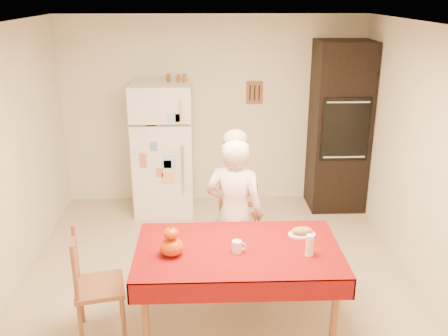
{
  "coord_description": "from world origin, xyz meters",
  "views": [
    {
      "loc": [
        -0.1,
        -4.28,
        2.78
      ],
      "look_at": [
        0.07,
        0.2,
        1.18
      ],
      "focal_mm": 40.0,
      "sensor_mm": 36.0,
      "label": 1
    }
  ],
  "objects_px": {
    "wine_glass": "(310,245)",
    "refrigerator": "(163,149)",
    "dining_table": "(238,256)",
    "bread_plate": "(302,235)",
    "coffee_mug": "(237,247)",
    "pumpkin_lower": "(172,247)",
    "chair_left": "(91,282)",
    "chair_far": "(240,228)",
    "oven_cabinet": "(339,127)",
    "seated_woman": "(235,214)"
  },
  "relations": [
    {
      "from": "coffee_mug",
      "to": "refrigerator",
      "type": "bearing_deg",
      "value": 107.17
    },
    {
      "from": "refrigerator",
      "to": "bread_plate",
      "type": "bearing_deg",
      "value": -59.08
    },
    {
      "from": "seated_woman",
      "to": "bread_plate",
      "type": "xyz_separation_m",
      "value": [
        0.56,
        -0.43,
        -0.0
      ]
    },
    {
      "from": "chair_far",
      "to": "pumpkin_lower",
      "type": "relative_size",
      "value": 4.84
    },
    {
      "from": "chair_far",
      "to": "seated_woman",
      "type": "distance_m",
      "value": 0.36
    },
    {
      "from": "chair_left",
      "to": "dining_table",
      "type": "bearing_deg",
      "value": -99.6
    },
    {
      "from": "bread_plate",
      "to": "coffee_mug",
      "type": "bearing_deg",
      "value": -155.57
    },
    {
      "from": "chair_far",
      "to": "bread_plate",
      "type": "bearing_deg",
      "value": -57.67
    },
    {
      "from": "chair_far",
      "to": "wine_glass",
      "type": "xyz_separation_m",
      "value": [
        0.49,
        -1.0,
        0.34
      ]
    },
    {
      "from": "oven_cabinet",
      "to": "coffee_mug",
      "type": "bearing_deg",
      "value": -119.7
    },
    {
      "from": "seated_woman",
      "to": "wine_glass",
      "type": "relative_size",
      "value": 8.79
    },
    {
      "from": "chair_far",
      "to": "wine_glass",
      "type": "relative_size",
      "value": 5.4
    },
    {
      "from": "wine_glass",
      "to": "oven_cabinet",
      "type": "bearing_deg",
      "value": 71.29
    },
    {
      "from": "coffee_mug",
      "to": "bread_plate",
      "type": "height_order",
      "value": "coffee_mug"
    },
    {
      "from": "oven_cabinet",
      "to": "coffee_mug",
      "type": "height_order",
      "value": "oven_cabinet"
    },
    {
      "from": "dining_table",
      "to": "oven_cabinet",
      "type": "bearing_deg",
      "value": 59.94
    },
    {
      "from": "oven_cabinet",
      "to": "wine_glass",
      "type": "relative_size",
      "value": 12.5
    },
    {
      "from": "refrigerator",
      "to": "wine_glass",
      "type": "xyz_separation_m",
      "value": [
        1.37,
        -2.63,
        -0.0
      ]
    },
    {
      "from": "oven_cabinet",
      "to": "coffee_mug",
      "type": "xyz_separation_m",
      "value": [
        -1.49,
        -2.61,
        -0.29
      ]
    },
    {
      "from": "pumpkin_lower",
      "to": "wine_glass",
      "type": "bearing_deg",
      "value": -2.25
    },
    {
      "from": "wine_glass",
      "to": "refrigerator",
      "type": "bearing_deg",
      "value": 117.57
    },
    {
      "from": "seated_woman",
      "to": "wine_glass",
      "type": "xyz_separation_m",
      "value": [
        0.56,
        -0.76,
        0.08
      ]
    },
    {
      "from": "refrigerator",
      "to": "dining_table",
      "type": "relative_size",
      "value": 1.0
    },
    {
      "from": "dining_table",
      "to": "chair_left",
      "type": "height_order",
      "value": "chair_left"
    },
    {
      "from": "dining_table",
      "to": "pumpkin_lower",
      "type": "bearing_deg",
      "value": -170.99
    },
    {
      "from": "oven_cabinet",
      "to": "seated_woman",
      "type": "distance_m",
      "value": 2.43
    },
    {
      "from": "pumpkin_lower",
      "to": "seated_woman",
      "type": "bearing_deg",
      "value": 52.67
    },
    {
      "from": "refrigerator",
      "to": "oven_cabinet",
      "type": "height_order",
      "value": "oven_cabinet"
    },
    {
      "from": "refrigerator",
      "to": "pumpkin_lower",
      "type": "relative_size",
      "value": 8.66
    },
    {
      "from": "refrigerator",
      "to": "bread_plate",
      "type": "xyz_separation_m",
      "value": [
        1.38,
        -2.3,
        -0.08
      ]
    },
    {
      "from": "dining_table",
      "to": "chair_far",
      "type": "height_order",
      "value": "chair_far"
    },
    {
      "from": "dining_table",
      "to": "bread_plate",
      "type": "bearing_deg",
      "value": 19.68
    },
    {
      "from": "coffee_mug",
      "to": "wine_glass",
      "type": "bearing_deg",
      "value": -6.67
    },
    {
      "from": "wine_glass",
      "to": "dining_table",
      "type": "bearing_deg",
      "value": 167.16
    },
    {
      "from": "refrigerator",
      "to": "pumpkin_lower",
      "type": "bearing_deg",
      "value": -84.16
    },
    {
      "from": "seated_woman",
      "to": "bread_plate",
      "type": "height_order",
      "value": "seated_woman"
    },
    {
      "from": "oven_cabinet",
      "to": "chair_left",
      "type": "bearing_deg",
      "value": -135.94
    },
    {
      "from": "seated_woman",
      "to": "coffee_mug",
      "type": "bearing_deg",
      "value": 104.31
    },
    {
      "from": "chair_left",
      "to": "wine_glass",
      "type": "relative_size",
      "value": 5.4
    },
    {
      "from": "oven_cabinet",
      "to": "refrigerator",
      "type": "bearing_deg",
      "value": -178.82
    },
    {
      "from": "chair_left",
      "to": "coffee_mug",
      "type": "xyz_separation_m",
      "value": [
        1.21,
        -0.0,
        0.3
      ]
    },
    {
      "from": "bread_plate",
      "to": "dining_table",
      "type": "bearing_deg",
      "value": -160.32
    },
    {
      "from": "coffee_mug",
      "to": "pumpkin_lower",
      "type": "relative_size",
      "value": 0.51
    },
    {
      "from": "chair_left",
      "to": "bread_plate",
      "type": "relative_size",
      "value": 3.96
    },
    {
      "from": "seated_woman",
      "to": "coffee_mug",
      "type": "relative_size",
      "value": 15.48
    },
    {
      "from": "pumpkin_lower",
      "to": "wine_glass",
      "type": "height_order",
      "value": "wine_glass"
    },
    {
      "from": "chair_far",
      "to": "pumpkin_lower",
      "type": "distance_m",
      "value": 1.18
    },
    {
      "from": "chair_left",
      "to": "pumpkin_lower",
      "type": "distance_m",
      "value": 0.76
    },
    {
      "from": "chair_left",
      "to": "bread_plate",
      "type": "height_order",
      "value": "chair_left"
    },
    {
      "from": "pumpkin_lower",
      "to": "wine_glass",
      "type": "distance_m",
      "value": 1.11
    }
  ]
}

